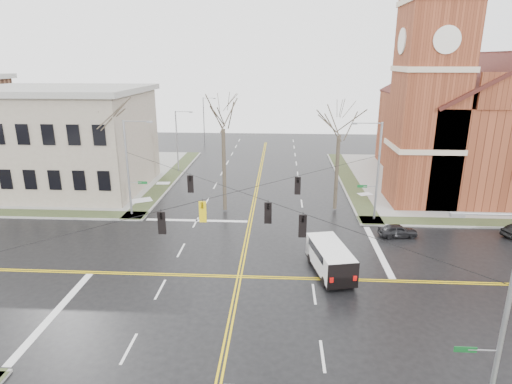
# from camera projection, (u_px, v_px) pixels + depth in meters

# --- Properties ---
(ground) EXTENTS (120.00, 120.00, 0.00)m
(ground) POSITION_uv_depth(u_px,v_px,m) (239.00, 277.00, 29.54)
(ground) COLOR black
(ground) RESTS_ON ground
(sidewalks) EXTENTS (80.00, 80.00, 0.17)m
(sidewalks) POSITION_uv_depth(u_px,v_px,m) (239.00, 276.00, 29.52)
(sidewalks) COLOR gray
(sidewalks) RESTS_ON ground
(road_markings) EXTENTS (100.00, 100.00, 0.01)m
(road_markings) POSITION_uv_depth(u_px,v_px,m) (239.00, 277.00, 29.54)
(road_markings) COLOR gold
(road_markings) RESTS_ON ground
(church) EXTENTS (24.28, 27.48, 27.50)m
(church) POSITION_uv_depth(u_px,v_px,m) (473.00, 113.00, 49.29)
(church) COLOR brown
(church) RESTS_ON ground
(civic_building_a) EXTENTS (18.00, 14.00, 11.00)m
(civic_building_a) POSITION_uv_depth(u_px,v_px,m) (62.00, 142.00, 48.20)
(civic_building_a) COLOR gray
(civic_building_a) RESTS_ON ground
(signal_pole_ne) EXTENTS (2.75, 0.22, 9.00)m
(signal_pole_ne) POSITION_uv_depth(u_px,v_px,m) (376.00, 169.00, 38.41)
(signal_pole_ne) COLOR gray
(signal_pole_ne) RESTS_ON ground
(signal_pole_nw) EXTENTS (2.75, 0.22, 9.00)m
(signal_pole_nw) POSITION_uv_depth(u_px,v_px,m) (129.00, 165.00, 39.67)
(signal_pole_nw) COLOR gray
(signal_pole_nw) RESTS_ON ground
(signal_pole_se) EXTENTS (2.75, 0.22, 9.00)m
(signal_pole_se) POSITION_uv_depth(u_px,v_px,m) (501.00, 315.00, 16.48)
(signal_pole_se) COLOR gray
(signal_pole_se) RESTS_ON ground
(span_wires) EXTENTS (23.02, 23.02, 0.03)m
(span_wires) POSITION_uv_depth(u_px,v_px,m) (238.00, 191.00, 27.70)
(span_wires) COLOR black
(span_wires) RESTS_ON ground
(traffic_signals) EXTENTS (8.21, 8.26, 1.30)m
(traffic_signals) POSITION_uv_depth(u_px,v_px,m) (237.00, 205.00, 27.29)
(traffic_signals) COLOR black
(traffic_signals) RESTS_ON ground
(streetlight_north_a) EXTENTS (2.30, 0.20, 8.00)m
(streetlight_north_a) POSITION_uv_depth(u_px,v_px,m) (178.00, 139.00, 55.51)
(streetlight_north_a) COLOR gray
(streetlight_north_a) RESTS_ON ground
(streetlight_north_b) EXTENTS (2.30, 0.20, 8.00)m
(streetlight_north_b) POSITION_uv_depth(u_px,v_px,m) (205.00, 119.00, 74.57)
(streetlight_north_b) COLOR gray
(streetlight_north_b) RESTS_ON ground
(cargo_van) EXTENTS (3.15, 5.67, 2.04)m
(cargo_van) POSITION_uv_depth(u_px,v_px,m) (329.00, 256.00, 29.85)
(cargo_van) COLOR white
(cargo_van) RESTS_ON ground
(parked_car_a) EXTENTS (3.35, 1.64, 1.10)m
(parked_car_a) POSITION_uv_depth(u_px,v_px,m) (398.00, 231.00, 36.03)
(parked_car_a) COLOR black
(parked_car_a) RESTS_ON ground
(tree_nw_far) EXTENTS (4.00, 4.00, 11.75)m
(tree_nw_far) POSITION_uv_depth(u_px,v_px,m) (106.00, 123.00, 41.39)
(tree_nw_far) COLOR #342B21
(tree_nw_far) RESTS_ON ground
(tree_nw_near) EXTENTS (4.00, 4.00, 11.98)m
(tree_nw_near) POSITION_uv_depth(u_px,v_px,m) (223.00, 123.00, 39.83)
(tree_nw_near) COLOR #342B21
(tree_nw_near) RESTS_ON ground
(tree_ne) EXTENTS (4.00, 4.00, 10.92)m
(tree_ne) POSITION_uv_depth(u_px,v_px,m) (339.00, 131.00, 40.29)
(tree_ne) COLOR #342B21
(tree_ne) RESTS_ON ground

